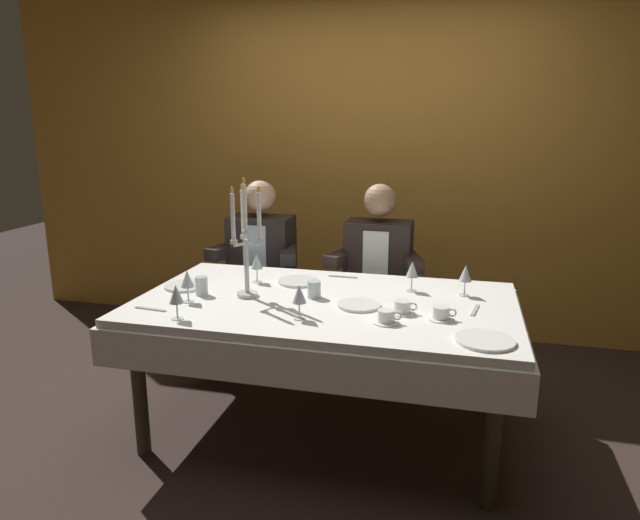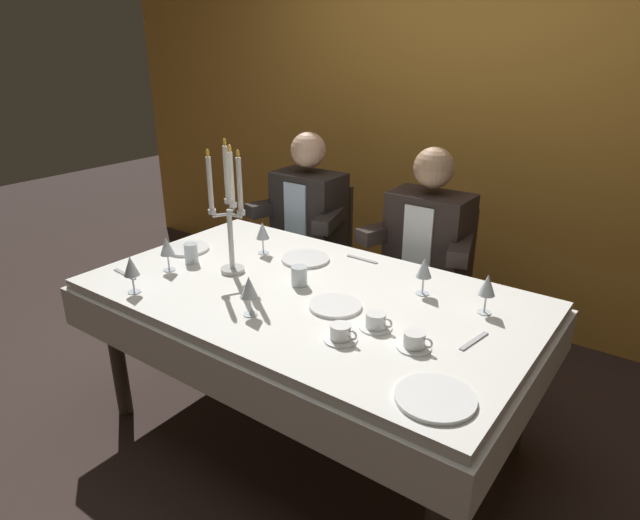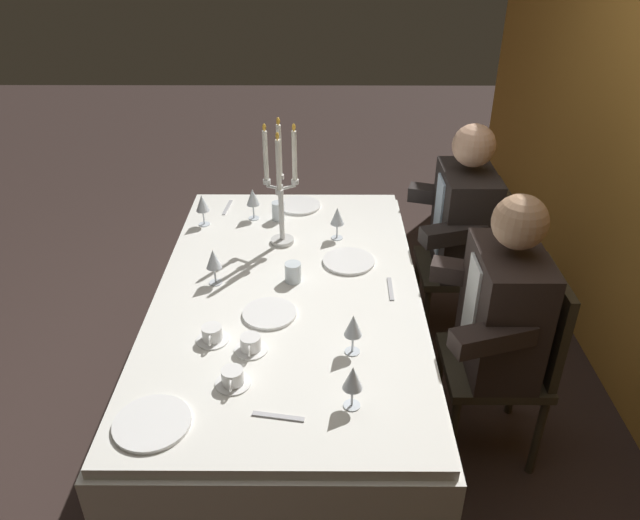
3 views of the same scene
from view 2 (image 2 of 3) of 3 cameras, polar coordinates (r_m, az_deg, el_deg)
The scene contains 24 objects.
ground_plane at distance 2.75m, azimuth -1.15°, elevation -17.30°, with size 12.00×12.00×0.00m, color #332622.
back_wall at distance 3.61m, azimuth 15.40°, elevation 15.06°, with size 6.00×0.12×2.70m, color gold.
dining_table at distance 2.40m, azimuth -1.26°, elevation -5.77°, with size 1.94×1.14×0.74m.
candelabra at distance 2.47m, azimuth -9.45°, elevation 4.71°, with size 0.15×0.17×0.61m.
dinner_plate_0 at distance 2.88m, azimuth -13.67°, elevation 1.18°, with size 0.22×0.22×0.01m, color white.
dinner_plate_1 at distance 1.72m, azimuth 11.91°, elevation -13.87°, with size 0.25×0.25×0.01m, color white.
dinner_plate_2 at distance 2.21m, azimuth 1.59°, elevation -4.78°, with size 0.21×0.21×0.01m, color white.
dinner_plate_3 at distance 2.67m, azimuth -1.54°, elevation 0.11°, with size 0.24×0.24×0.01m, color white.
wine_glass_0 at distance 2.21m, azimuth 17.03°, elevation -2.64°, with size 0.07×0.07×0.16m.
wine_glass_1 at distance 2.31m, azimuth 10.79°, elevation -0.92°, with size 0.07×0.07×0.16m.
wine_glass_2 at distance 2.61m, azimuth -15.68°, elevation 1.33°, with size 0.07×0.07×0.16m.
wine_glass_3 at distance 2.73m, azimuth -6.01°, elevation 2.96°, with size 0.07×0.07×0.16m.
wine_glass_4 at distance 2.12m, azimuth -7.40°, elevation -2.88°, with size 0.07×0.07×0.16m.
wine_glass_5 at distance 2.42m, azimuth -19.10°, elevation -0.69°, with size 0.07×0.07×0.16m.
water_tumbler_0 at distance 2.69m, azimuth -13.28°, elevation 0.70°, with size 0.06×0.06×0.10m, color silver.
water_tumbler_1 at distance 2.38m, azimuth -2.18°, elevation -1.67°, with size 0.07×0.07×0.09m, color silver.
coffee_cup_0 at distance 2.06m, azimuth 5.86°, elevation -6.41°, with size 0.13×0.12×0.06m.
coffee_cup_1 at distance 1.97m, azimuth 2.18°, elevation -7.65°, with size 0.13×0.12×0.06m.
coffee_cup_2 at distance 1.95m, azimuth 9.82°, elevation -8.32°, with size 0.13×0.12×0.06m.
fork_0 at distance 2.68m, azimuth 4.38°, elevation 0.10°, with size 0.17×0.02×0.01m, color #B7B7BC.
fork_1 at distance 2.05m, azimuth 15.74°, elevation -8.11°, with size 0.17×0.02×0.01m, color #B7B7BC.
spoon_2 at distance 2.66m, azimuth -19.66°, elevation -1.39°, with size 0.17×0.02×0.01m, color #B7B7BC.
seated_diner_0 at distance 3.38m, azimuth -1.11°, elevation 4.74°, with size 0.63×0.48×1.24m.
seated_diner_1 at distance 2.99m, azimuth 11.26°, elevation 1.95°, with size 0.63×0.48×1.24m.
Camera 2 is at (1.29, -1.69, 1.74)m, focal length 30.72 mm.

